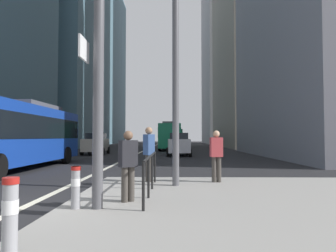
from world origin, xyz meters
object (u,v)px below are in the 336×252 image
pedestrian_waiting (128,163)px  city_bus_red_receding (171,135)px  street_lamp_post (176,16)px  bollard_left (10,212)px  city_bus_red_distant (175,136)px  bollard_right (76,185)px  car_receding_far (171,141)px  car_oncoming_mid (96,144)px  car_receding_near (178,144)px  pedestrian_far (216,154)px  pedestrian_walking (149,151)px  city_bus_blue_oncoming (16,132)px

pedestrian_waiting → city_bus_red_receding: bearing=88.6°
street_lamp_post → bollard_left: size_ratio=8.46×
city_bus_red_distant → bollard_right: size_ratio=13.46×
car_receding_far → car_oncoming_mid: bearing=-106.7°
car_receding_near → bollard_left: size_ratio=4.55×
city_bus_red_receding → bollard_right: size_ratio=13.68×
city_bus_red_distant → pedestrian_far: city_bus_red_distant is taller
city_bus_red_distant → bollard_left: size_ratio=12.11×
city_bus_red_distant → pedestrian_walking: size_ratio=6.48×
city_bus_blue_oncoming → city_bus_red_distant: 47.08m
street_lamp_post → bollard_left: bearing=-111.8°
car_oncoming_mid → car_receding_near: 7.72m
pedestrian_waiting → pedestrian_walking: pedestrian_walking is taller
car_oncoming_mid → city_bus_blue_oncoming: bearing=-92.4°
street_lamp_post → pedestrian_waiting: street_lamp_post is taller
city_bus_blue_oncoming → pedestrian_far: bearing=-27.2°
street_lamp_post → pedestrian_walking: bearing=139.7°
car_oncoming_mid → bollard_right: bearing=-76.2°
city_bus_red_receding → bollard_right: city_bus_red_receding is taller
city_bus_red_receding → car_receding_far: city_bus_red_receding is taller
pedestrian_far → city_bus_red_receding: bearing=93.4°
car_oncoming_mid → pedestrian_far: size_ratio=2.55×
city_bus_red_distant → pedestrian_far: 51.05m
bollard_right → city_bus_red_distant: bearing=87.5°
bollard_right → city_bus_blue_oncoming: bearing=124.7°
city_bus_red_receding → street_lamp_post: size_ratio=1.45×
car_receding_far → street_lamp_post: 40.73m
pedestrian_waiting → car_oncoming_mid: bearing=106.7°
street_lamp_post → pedestrian_far: 4.47m
car_oncoming_mid → pedestrian_far: 19.31m
city_bus_red_distant → pedestrian_far: bearing=-88.9°
pedestrian_far → city_bus_blue_oncoming: bearing=152.8°
city_bus_red_receding → car_receding_far: (-0.05, 11.88, -0.85)m
city_bus_blue_oncoming → bollard_right: city_bus_blue_oncoming is taller
car_oncoming_mid → bollard_left: size_ratio=4.45×
city_bus_blue_oncoming → car_receding_near: size_ratio=2.53×
car_receding_near → bollard_left: bearing=-96.5°
city_bus_red_distant → pedestrian_walking: city_bus_red_distant is taller
city_bus_red_distant → street_lamp_post: 51.83m
city_bus_red_distant → car_oncoming_mid: city_bus_red_distant is taller
city_bus_blue_oncoming → bollard_left: 11.98m
car_receding_far → bollard_left: car_receding_far is taller
city_bus_red_distant → city_bus_blue_oncoming: bearing=-99.8°
car_oncoming_mid → street_lamp_post: 19.87m
city_bus_blue_oncoming → street_lamp_post: (7.70, -5.32, 3.45)m
city_bus_blue_oncoming → bollard_right: size_ratio=12.82×
car_receding_near → pedestrian_walking: bearing=-94.5°
city_bus_red_distant → car_receding_near: 35.32m
city_bus_red_distant → pedestrian_waiting: bearing=-91.5°
city_bus_red_distant → bollard_right: (-2.35, -54.57, -1.21)m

